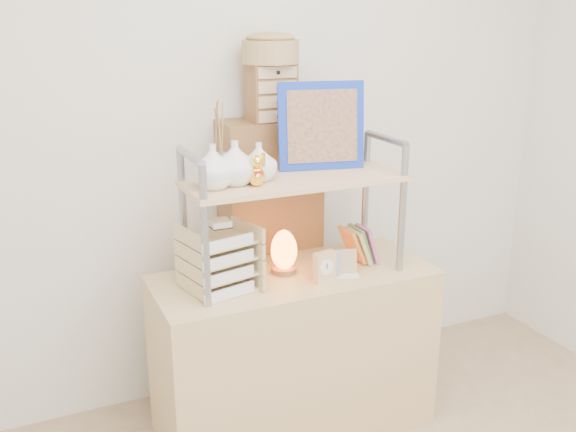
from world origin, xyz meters
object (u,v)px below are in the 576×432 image
at_px(letter_tray, 221,262).
at_px(cabinet, 271,260).
at_px(desk, 294,352).
at_px(salt_lamp, 284,251).

bearing_deg(letter_tray, cabinet, 46.62).
distance_m(desk, salt_lamp, 0.47).
relative_size(cabinet, salt_lamp, 7.08).
bearing_deg(cabinet, letter_tray, -131.96).
xyz_separation_m(cabinet, letter_tray, (-0.38, -0.40, 0.19)).
bearing_deg(cabinet, desk, -95.52).
distance_m(desk, cabinet, 0.48).
relative_size(desk, salt_lamp, 6.29).
height_order(desk, letter_tray, letter_tray).
bearing_deg(desk, salt_lamp, 134.79).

